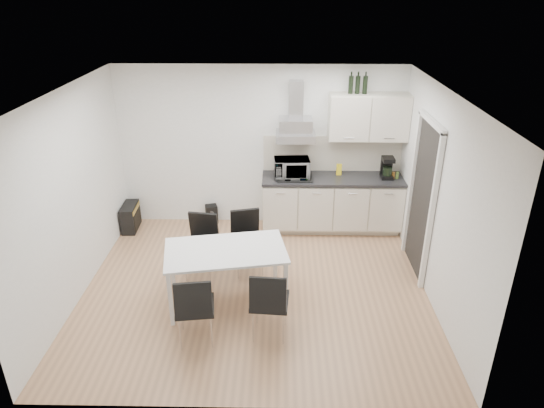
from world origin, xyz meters
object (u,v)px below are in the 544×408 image
(chair_far_left, at_px, (200,248))
(floor_speaker, at_px, (212,214))
(chair_near_right, at_px, (270,302))
(guitar_amp, at_px, (130,217))
(kitchenette, at_px, (335,181))
(chair_near_left, at_px, (195,307))
(dining_table, at_px, (226,255))
(chair_far_right, at_px, (248,243))

(chair_far_left, relative_size, floor_speaker, 2.80)
(chair_near_right, xyz_separation_m, guitar_amp, (-2.34, 2.56, -0.23))
(kitchenette, xyz_separation_m, chair_near_left, (-1.80, -2.76, -0.39))
(floor_speaker, bearing_deg, guitar_amp, 174.44)
(dining_table, distance_m, chair_near_right, 0.86)
(chair_far_left, height_order, chair_near_left, same)
(chair_near_right, xyz_separation_m, floor_speaker, (-1.04, 2.81, -0.28))
(chair_far_right, bearing_deg, chair_near_right, 90.09)
(kitchenette, relative_size, guitar_amp, 4.82)
(kitchenette, relative_size, chair_near_right, 2.86)
(dining_table, distance_m, guitar_amp, 2.68)
(dining_table, bearing_deg, chair_near_right, -58.66)
(kitchenette, height_order, floor_speaker, kitchenette)
(kitchenette, bearing_deg, chair_near_left, -123.10)
(chair_far_right, distance_m, chair_near_left, 1.52)
(chair_far_left, relative_size, chair_near_right, 1.00)
(chair_far_right, bearing_deg, guitar_amp, -45.70)
(kitchenette, distance_m, dining_table, 2.54)
(chair_far_right, bearing_deg, chair_far_left, -2.74)
(kitchenette, relative_size, chair_far_right, 2.86)
(dining_table, xyz_separation_m, chair_far_right, (0.22, 0.70, -0.23))
(chair_far_right, bearing_deg, floor_speaker, -78.52)
(chair_near_left, bearing_deg, dining_table, 61.97)
(chair_far_right, height_order, chair_near_left, same)
(dining_table, bearing_deg, chair_near_left, -120.81)
(kitchenette, height_order, guitar_amp, kitchenette)
(chair_near_left, height_order, guitar_amp, chair_near_left)
(dining_table, height_order, chair_near_right, chair_near_right)
(chair_near_left, relative_size, chair_near_right, 1.00)
(chair_near_left, bearing_deg, kitchenette, 49.34)
(dining_table, height_order, chair_near_left, chair_near_left)
(chair_far_right, xyz_separation_m, floor_speaker, (-0.71, 1.49, -0.28))
(chair_near_right, bearing_deg, chair_far_left, 133.24)
(chair_far_left, bearing_deg, chair_far_right, -159.68)
(chair_far_left, distance_m, guitar_amp, 1.95)
(chair_far_left, xyz_separation_m, guitar_amp, (-1.37, 1.36, -0.23))
(dining_table, distance_m, chair_far_left, 0.75)
(kitchenette, distance_m, floor_speaker, 2.13)
(chair_near_left, relative_size, floor_speaker, 2.80)
(chair_far_left, relative_size, chair_near_left, 1.00)
(chair_near_left, bearing_deg, chair_far_right, 63.45)
(chair_far_left, height_order, guitar_amp, chair_far_left)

